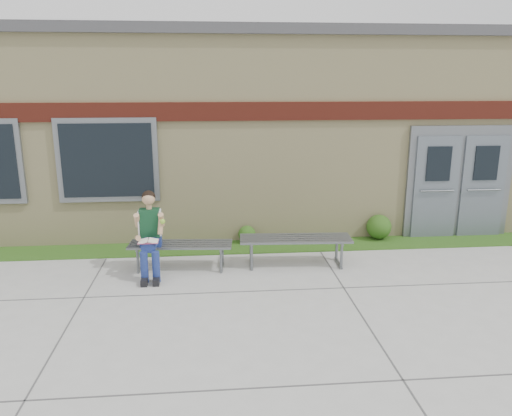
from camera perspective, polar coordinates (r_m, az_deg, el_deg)
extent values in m
plane|color=#9E9E99|center=(7.44, 3.42, -10.93)|extent=(80.00, 80.00, 0.00)
cube|color=#1F4512|center=(9.83, 1.18, -4.39)|extent=(16.00, 0.80, 0.02)
cube|color=beige|center=(12.74, -0.47, 9.14)|extent=(16.00, 6.00, 4.00)
cube|color=#3F3F42|center=(12.71, -0.49, 18.60)|extent=(16.20, 6.20, 0.20)
cube|color=maroon|center=(9.68, 1.02, 11.00)|extent=(16.00, 0.06, 0.35)
cube|color=slate|center=(9.91, -16.59, 5.25)|extent=(1.90, 0.08, 1.60)
cube|color=black|center=(9.87, -16.63, 5.21)|extent=(1.70, 0.04, 1.40)
cube|color=slate|center=(11.03, 22.14, 2.76)|extent=(2.20, 0.08, 2.30)
cube|color=slate|center=(10.79, 19.85, 2.18)|extent=(0.92, 0.06, 2.10)
cube|color=slate|center=(11.25, 24.48, 2.21)|extent=(0.92, 0.06, 2.10)
cube|color=slate|center=(8.69, -8.62, -4.13)|extent=(1.80, 0.63, 0.03)
cube|color=slate|center=(8.84, -13.14, -5.67)|extent=(0.08, 0.49, 0.40)
cube|color=slate|center=(8.75, -3.93, -5.52)|extent=(0.08, 0.49, 0.40)
cube|color=slate|center=(8.77, 4.54, -3.50)|extent=(1.97, 0.64, 0.04)
cube|color=slate|center=(8.77, -0.53, -5.30)|extent=(0.08, 0.54, 0.44)
cube|color=slate|center=(9.02, 9.41, -4.93)|extent=(0.08, 0.54, 0.44)
cube|color=navy|center=(8.66, -11.91, -3.66)|extent=(0.36, 0.26, 0.17)
cube|color=#0F3A1E|center=(8.54, -12.04, -1.65)|extent=(0.34, 0.21, 0.48)
sphere|color=tan|center=(8.43, -12.19, 1.04)|extent=(0.22, 0.22, 0.22)
sphere|color=black|center=(8.44, -12.18, 1.21)|extent=(0.23, 0.23, 0.23)
cylinder|color=navy|center=(8.41, -12.72, -4.10)|extent=(0.16, 0.44, 0.16)
cylinder|color=navy|center=(8.39, -11.45, -4.08)|extent=(0.16, 0.44, 0.16)
cylinder|color=navy|center=(8.27, -12.65, -6.63)|extent=(0.12, 0.12, 0.52)
cylinder|color=navy|center=(8.25, -11.35, -6.61)|extent=(0.12, 0.12, 0.52)
cube|color=black|center=(8.28, -12.62, -8.15)|extent=(0.11, 0.27, 0.10)
cube|color=black|center=(8.26, -11.32, -8.14)|extent=(0.11, 0.27, 0.10)
cylinder|color=tan|center=(8.49, -13.42, -1.39)|extent=(0.10, 0.23, 0.27)
cylinder|color=tan|center=(8.45, -10.77, -1.33)|extent=(0.10, 0.23, 0.27)
cube|color=white|center=(8.25, -12.21, -3.68)|extent=(0.33, 0.23, 0.02)
cube|color=#B7446A|center=(8.25, -12.20, -3.77)|extent=(0.33, 0.24, 0.01)
sphere|color=#86C233|center=(8.30, -10.63, -1.52)|extent=(0.09, 0.09, 0.09)
sphere|color=#1F4512|center=(9.98, -1.04, -3.00)|extent=(0.34, 0.34, 0.34)
sphere|color=#1F4512|center=(10.49, 13.87, -2.10)|extent=(0.50, 0.50, 0.50)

